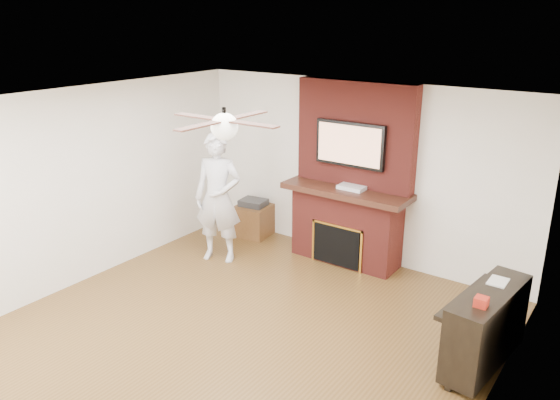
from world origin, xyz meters
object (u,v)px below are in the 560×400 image
Objects in this scene: person at (218,198)px; side_table at (254,219)px; piano at (485,326)px; fireplace at (349,192)px.

person reaches higher than side_table.
piano is (3.78, -0.38, -0.48)m from person.
fireplace reaches higher than person.
piano reaches higher than side_table.
side_table is 4.17m from piano.
fireplace reaches higher than side_table.
person reaches higher than piano.
piano is at bearing -31.76° from fireplace.
person is 3.12× the size of side_table.
fireplace is at bearing 14.28° from person.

